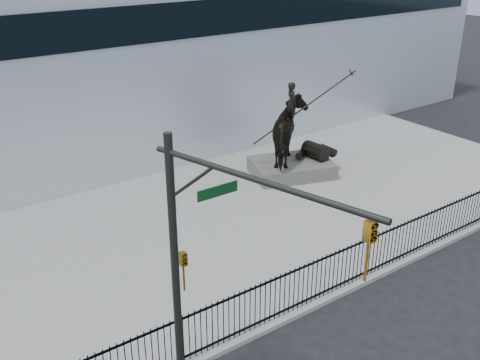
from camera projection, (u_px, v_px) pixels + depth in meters
ground at (382, 305)px, 17.36m from camera, size 120.00×120.00×0.00m
plaza at (248, 217)px, 22.53m from camera, size 30.00×12.00×0.15m
building at (106, 54)px, 30.38m from camera, size 44.00×14.00×9.00m
picket_fence at (354, 262)px, 17.93m from camera, size 22.10×0.10×1.50m
statue_plinth at (292, 168)px, 26.14m from camera, size 4.21×3.51×0.68m
equestrian_statue at (294, 132)px, 25.44m from camera, size 4.40×3.49×3.92m
traffic_signal_left at (205, 276)px, 11.67m from camera, size 1.52×4.84×7.00m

